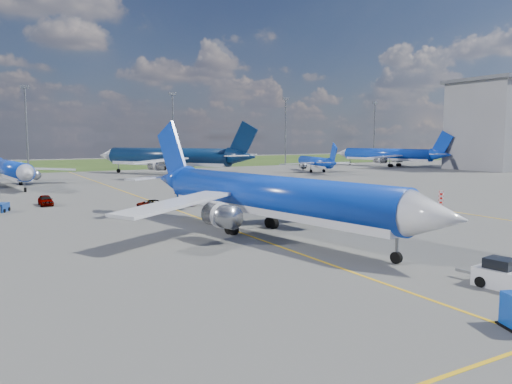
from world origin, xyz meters
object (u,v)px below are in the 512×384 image
warning_post (441,203)px  main_airliner (271,235)px  bg_jet_nnw (11,187)px  pushback_tug (507,277)px  bg_jet_ene (387,167)px  service_car_b (156,205)px  service_car_a (46,200)px  baggage_tug_e (256,184)px  bg_jet_n (169,175)px  bg_jet_ne (315,172)px  service_car_c (185,200)px  baggage_tug_w (352,202)px

warning_post → main_airliner: bearing=-179.3°
main_airliner → bg_jet_nnw: bearing=95.3°
warning_post → pushback_tug: warning_post is taller
bg_jet_nnw → bg_jet_ene: 111.03m
service_car_b → service_car_a: bearing=42.2°
service_car_b → baggage_tug_e: bearing=-55.4°
bg_jet_n → baggage_tug_e: (4.04, -37.26, 0.50)m
bg_jet_ne → service_car_c: bearing=55.1°
bg_jet_ene → service_car_b: bg_jet_ene is taller
bg_jet_nnw → service_car_b: 45.95m
main_airliner → service_car_a: bearing=105.2°
service_car_c → baggage_tug_w: (20.34, -11.49, -0.31)m
main_airliner → pushback_tug: main_airliner is taller
warning_post → service_car_a: size_ratio=0.70×
bg_jet_ne → service_car_c: bg_jet_ne is taller
bg_jet_ene → bg_jet_nnw: bearing=-9.1°
service_car_a → baggage_tug_w: (37.35, -20.50, -0.29)m
baggage_tug_e → bg_jet_nnw: bearing=133.1°
bg_jet_nnw → pushback_tug: (22.41, -87.21, 0.74)m
pushback_tug → service_car_c: size_ratio=1.07×
bg_jet_n → bg_jet_ne: bg_jet_n is taller
bg_jet_n → bg_jet_ene: bearing=144.2°
bg_jet_n → bg_jet_ne: (38.29, -9.82, 0.00)m
baggage_tug_w → service_car_b: bearing=137.1°
warning_post → bg_jet_nnw: (-42.52, 65.21, -1.50)m
bg_jet_ne → pushback_tug: 105.83m
pushback_tug → service_car_a: size_ratio=1.28×
bg_jet_ene → baggage_tug_w: bearing=27.0°
bg_jet_ne → service_car_a: bearing=42.5°
warning_post → bg_jet_n: bearing=94.0°
bg_jet_ene → pushback_tug: size_ratio=7.66×
service_car_b → baggage_tug_w: (25.41, -8.74, -0.23)m
bg_jet_ene → service_car_b: 111.52m
bg_jet_ne → baggage_tug_w: bg_jet_ne is taller
pushback_tug → service_car_b: size_ratio=1.14×
baggage_tug_w → service_car_a: bearing=127.4°
baggage_tug_e → baggage_tug_w: bearing=-110.1°
bg_jet_n → service_car_b: bg_jet_n is taller
bg_jet_nnw → bg_jet_ene: (110.24, 13.18, 0.00)m
bg_jet_nnw → baggage_tug_e: 46.95m
bg_jet_n → bg_jet_ene: (73.32, -1.15, 0.00)m
bg_jet_nnw → baggage_tug_e: size_ratio=7.34×
service_car_c → baggage_tug_w: size_ratio=1.21×
main_airliner → bg_jet_n: bearing=66.6°
service_car_a → baggage_tug_w: bearing=-29.0°
bg_jet_ne → baggage_tug_e: bearing=54.7°
baggage_tug_e → service_car_a: bearing=175.5°
bg_jet_ne → service_car_a: size_ratio=6.94×
bg_jet_n → main_airliner: bg_jet_n is taller
bg_jet_ne → main_airliner: bearing=66.9°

